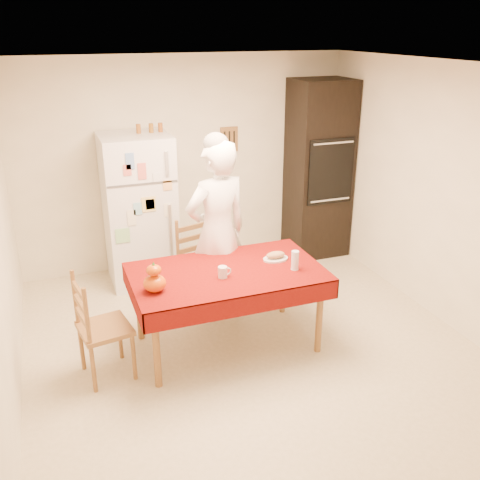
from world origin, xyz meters
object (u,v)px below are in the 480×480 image
pumpkin_lower (155,283)px  chair_far (198,260)px  refrigerator (139,210)px  chair_left (96,324)px  dining_table (227,278)px  oven_cabinet (319,170)px  wine_glass (295,260)px  seated_woman (217,233)px  bread_plate (276,259)px  coffee_mug (223,272)px

pumpkin_lower → chair_far: bearing=57.4°
refrigerator → chair_left: bearing=-111.6°
chair_far → chair_left: size_ratio=1.00×
dining_table → chair_far: 0.89m
refrigerator → chair_far: (0.44, -0.81, -0.34)m
oven_cabinet → chair_left: oven_cabinet is taller
chair_far → chair_left: same height
refrigerator → chair_left: (-0.70, -1.77, -0.34)m
wine_glass → pumpkin_lower: bearing=179.1°
chair_far → oven_cabinet: bearing=9.4°
dining_table → seated_woman: bearing=80.8°
dining_table → wine_glass: size_ratio=9.66×
refrigerator → dining_table: (0.46, -1.68, -0.16)m
chair_left → wine_glass: chair_left is taller
pumpkin_lower → bread_plate: bearing=11.1°
chair_far → bread_plate: size_ratio=3.96×
chair_far → bread_plate: 0.99m
pumpkin_lower → wine_glass: size_ratio=1.08×
chair_left → wine_glass: (1.74, -0.09, 0.34)m
dining_table → coffee_mug: 0.18m
oven_cabinet → bread_plate: 2.14m
seated_woman → refrigerator: bearing=-77.7°
oven_cabinet → bread_plate: (-1.31, -1.66, -0.33)m
chair_far → chair_left: 1.49m
dining_table → pumpkin_lower: 0.71m
oven_cabinet → seated_woman: 2.11m
chair_far → coffee_mug: chair_far is taller
refrigerator → coffee_mug: refrigerator is taller
pumpkin_lower → oven_cabinet: bearing=37.1°
chair_left → seated_woman: 1.45m
wine_glass → bread_plate: 0.27m
chair_far → wine_glass: (0.60, -1.05, 0.34)m
chair_left → coffee_mug: 1.13m
refrigerator → wine_glass: refrigerator is taller
seated_woman → coffee_mug: (-0.16, -0.64, -0.10)m
dining_table → pumpkin_lower: (-0.68, -0.16, 0.14)m
seated_woman → dining_table: bearing=67.6°
chair_far → pumpkin_lower: 1.26m
dining_table → wine_glass: bearing=-17.3°
dining_table → chair_left: bearing=-175.6°
refrigerator → chair_far: refrigerator is taller
refrigerator → oven_cabinet: 2.29m
chair_left → coffee_mug: size_ratio=9.50×
refrigerator → wine_glass: 2.13m
oven_cabinet → coffee_mug: (-1.89, -1.84, -0.29)m
chair_far → pumpkin_lower: size_ratio=5.00×
coffee_mug → bread_plate: size_ratio=0.42×
oven_cabinet → pumpkin_lower: (-2.49, -1.89, -0.27)m
oven_cabinet → dining_table: bearing=-136.4°
dining_table → wine_glass: wine_glass is taller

